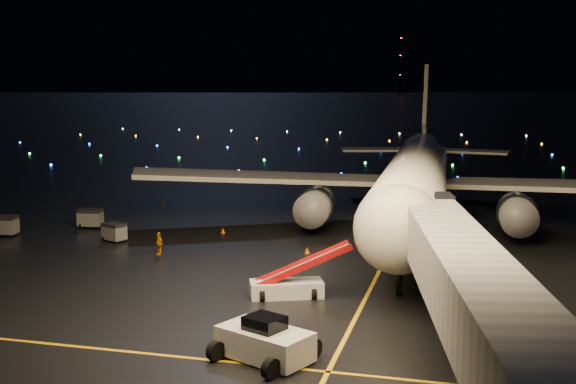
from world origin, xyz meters
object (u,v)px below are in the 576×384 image
Objects in this scene: belt_loader at (286,272)px; baggage_cart_2 at (5,226)px; baggage_cart_0 at (90,218)px; baggage_cart_1 at (114,232)px; airliner at (418,143)px; pushback_tug at (265,338)px; crew_c at (159,243)px.

baggage_cart_2 is at bearing 136.27° from belt_loader.
baggage_cart_0 reaches higher than baggage_cart_1.
airliner is 29.44× the size of baggage_cart_1.
airliner is at bearing 55.12° from belt_loader.
airliner is 28.85m from baggage_cart_1.
pushback_tug is 0.68× the size of belt_loader.
belt_loader reaches higher than pushback_tug.
belt_loader is 28.62m from baggage_cart_0.
pushback_tug is 10.50m from belt_loader.
belt_loader is at bearing 122.90° from pushback_tug.
pushback_tug is at bearing -45.81° from baggage_cart_2.
baggage_cart_1 is at bearing -175.79° from crew_c.
belt_loader is at bearing -105.16° from airliner.
baggage_cart_0 is (-10.68, 8.27, -0.01)m from crew_c.
baggage_cart_1 is (-19.84, 22.24, -0.30)m from pushback_tug.
baggage_cart_0 is at bearing 157.98° from baggage_cart_1.
crew_c is 13.51m from baggage_cart_0.
airliner reaches higher than baggage_cart_2.
pushback_tug is 37.47m from baggage_cart_2.
baggage_cart_2 is (-5.52, -5.10, 0.01)m from baggage_cart_0.
belt_loader is at bearing -31.89° from baggage_cart_2.
crew_c is at bearing -20.99° from baggage_cart_2.
baggage_cart_1 is at bearing 155.86° from pushback_tug.
baggage_cart_1 is 10.53m from baggage_cart_2.
baggage_cart_0 is at bearing -164.66° from airliner.
baggage_cart_1 is 0.89× the size of baggage_cart_2.
pushback_tug is (-4.41, -36.23, -6.67)m from airliner.
airliner is at bearing 78.64° from crew_c.
airliner reaches higher than crew_c.
pushback_tug is at bearing -26.34° from baggage_cart_1.
baggage_cart_0 is at bearing 156.67° from pushback_tug.
pushback_tug is 2.57× the size of crew_c.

